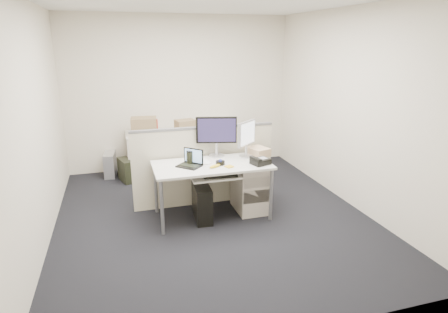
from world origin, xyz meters
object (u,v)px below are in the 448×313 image
object	(u,v)px
desk	(212,169)
desk_phone	(260,161)
laptop	(189,159)
monitor_main	(216,137)

from	to	relation	value
desk	desk_phone	distance (m)	0.63
laptop	desk_phone	xyz separation A→B (m)	(0.90, -0.16, -0.07)
desk	laptop	xyz separation A→B (m)	(-0.30, -0.02, 0.17)
desk	desk_phone	size ratio (longest dim) A/B	6.72
desk	monitor_main	xyz separation A→B (m)	(0.15, 0.32, 0.34)
laptop	desk_phone	distance (m)	0.92
desk_phone	desk	bearing A→B (deg)	146.42
laptop	desk	bearing A→B (deg)	48.21
monitor_main	laptop	world-z (taller)	monitor_main
desk	monitor_main	bearing A→B (deg)	64.89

